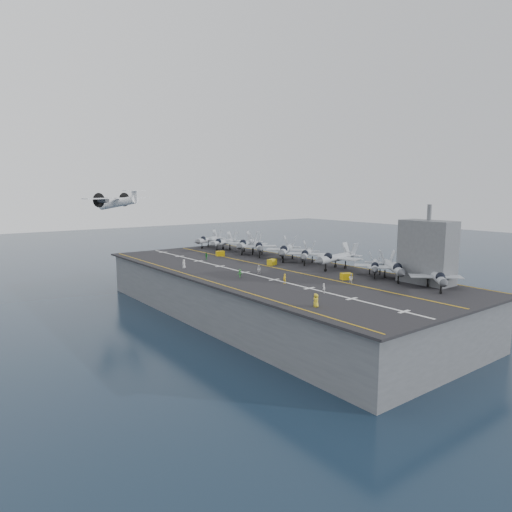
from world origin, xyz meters
TOP-DOWN VIEW (x-y plane):
  - ground at (0.00, 0.00)m, footprint 500.00×500.00m
  - hull at (0.00, 0.00)m, footprint 36.00×90.00m
  - flight_deck at (0.00, 0.00)m, footprint 38.00×92.00m
  - foul_line at (3.00, 0.00)m, footprint 0.35×90.00m
  - landing_centerline at (-6.00, 0.00)m, footprint 0.50×90.00m
  - deck_edge_port at (-17.00, 0.00)m, footprint 0.25×90.00m
  - deck_edge_stbd at (18.50, 0.00)m, footprint 0.25×90.00m
  - island_superstructure at (15.00, -30.00)m, footprint 5.00×10.00m
  - fighter_jet_0 at (11.92, -34.06)m, footprint 16.33×16.13m
  - fighter_jet_1 at (13.12, -23.91)m, footprint 17.04×17.67m
  - fighter_jet_2 at (13.44, -19.20)m, footprint 15.27×14.54m
  - fighter_jet_3 at (13.08, -8.81)m, footprint 17.32×13.11m
  - fighter_jet_4 at (13.00, 0.87)m, footprint 17.03×16.36m
  - fighter_jet_5 at (12.84, 8.20)m, footprint 18.99×18.21m
  - fighter_jet_6 at (11.66, 18.61)m, footprint 17.06×18.72m
  - fighter_jet_7 at (12.37, 24.62)m, footprint 19.36×18.27m
  - fighter_jet_8 at (10.61, 33.82)m, footprint 16.96×14.82m
  - tow_cart_a at (5.51, -18.50)m, footprint 2.52×2.09m
  - tow_cart_b at (4.87, 4.16)m, footprint 2.68×2.23m
  - tow_cart_c at (3.13, 24.15)m, footprint 2.55×2.06m
  - crew_0 at (-14.19, -29.91)m, footprint 1.44×1.25m
  - crew_1 at (-6.76, -14.00)m, footprint 0.78×1.15m
  - crew_2 at (-4.70, -3.32)m, footprint 1.13×1.35m
  - crew_3 at (-9.99, -3.80)m, footprint 1.16×1.03m
  - crew_4 at (-3.14, 20.97)m, footprint 0.81×1.12m
  - crew_5 at (-13.85, 12.90)m, footprint 0.98×1.31m
  - crew_6 at (-6.64, -24.26)m, footprint 0.79×1.09m
  - crew_7 at (3.39, -21.56)m, footprint 0.92×1.24m
  - transport_plane at (-12.74, 55.73)m, footprint 27.81×23.46m
  - fighter_jet_9 at (10.61, 42.32)m, footprint 16.96×14.82m
  - crew_8 at (-14.38, -30.34)m, footprint 1.44×1.25m

SIDE VIEW (x-z plane):
  - ground at x=0.00m, z-range 0.00..0.00m
  - hull at x=0.00m, z-range 0.00..10.00m
  - flight_deck at x=0.00m, z-range 10.00..10.40m
  - foul_line at x=3.00m, z-range 10.41..10.43m
  - landing_centerline at x=-6.00m, z-range 10.41..10.43m
  - deck_edge_port at x=-17.00m, z-range 10.41..10.43m
  - deck_edge_stbd at x=18.50m, z-range 10.41..10.43m
  - tow_cart_a at x=5.51m, z-range 10.40..11.70m
  - tow_cart_c at x=3.13m, z-range 10.40..11.72m
  - tow_cart_b at x=4.87m, z-range 10.40..11.78m
  - crew_3 at x=-9.99m, z-range 10.40..12.01m
  - crew_6 at x=-6.64m, z-range 10.40..12.11m
  - crew_4 at x=-3.14m, z-range 10.40..12.15m
  - crew_1 at x=-6.76m, z-range 10.40..12.28m
  - crew_7 at x=3.39m, z-range 10.40..12.29m
  - crew_2 at x=-4.70m, z-range 10.40..12.31m
  - crew_5 at x=-13.85m, z-range 10.40..12.40m
  - crew_0 at x=-14.19m, z-range 10.40..12.42m
  - crew_8 at x=-14.38m, z-range 10.40..12.42m
  - fighter_jet_2 at x=13.44m, z-range 10.40..14.82m
  - fighter_jet_0 at x=11.92m, z-range 10.40..15.19m
  - fighter_jet_8 at x=10.61m, z-range 10.40..15.34m
  - fighter_jet_9 at x=10.61m, z-range 10.40..15.34m
  - fighter_jet_4 at x=13.00m, z-range 10.40..15.34m
  - fighter_jet_1 at x=13.12m, z-range 10.40..15.53m
  - fighter_jet_6 at x=11.66m, z-range 10.40..15.81m
  - fighter_jet_3 at x=13.08m, z-range 10.40..15.85m
  - fighter_jet_5 at x=12.84m, z-range 10.40..15.91m
  - fighter_jet_7 at x=12.37m, z-range 10.40..16.00m
  - island_superstructure at x=15.00m, z-range 10.40..25.40m
  - transport_plane at x=-12.74m, z-range 21.38..26.97m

